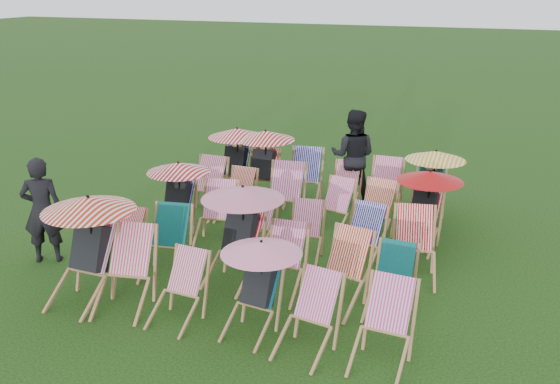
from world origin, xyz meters
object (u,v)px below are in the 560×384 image
(deckchair_5, at_px, (383,327))
(person_rear, at_px, (353,156))
(deckchair_0, at_px, (84,248))
(person_left, at_px, (42,210))
(deckchair_29, at_px, (431,184))

(deckchair_5, xyz_separation_m, person_rear, (-1.72, 5.14, 0.43))
(deckchair_0, xyz_separation_m, person_left, (-1.37, 0.79, 0.06))
(deckchair_0, relative_size, deckchair_5, 1.56)
(deckchair_0, bearing_deg, deckchair_5, 1.04)
(deckchair_29, height_order, person_rear, person_rear)
(deckchair_0, distance_m, deckchair_29, 5.97)
(deckchair_5, bearing_deg, person_rear, 112.10)
(person_rear, bearing_deg, deckchair_0, 61.53)
(deckchair_0, xyz_separation_m, deckchair_29, (3.78, 4.62, -0.10))
(deckchair_5, height_order, person_rear, person_rear)
(person_rear, bearing_deg, person_left, 45.33)
(deckchair_5, xyz_separation_m, deckchair_29, (-0.18, 4.66, 0.20))
(deckchair_29, xyz_separation_m, person_left, (-5.15, -3.83, 0.16))
(person_left, bearing_deg, deckchair_0, 121.42)
(deckchair_29, height_order, person_left, person_left)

